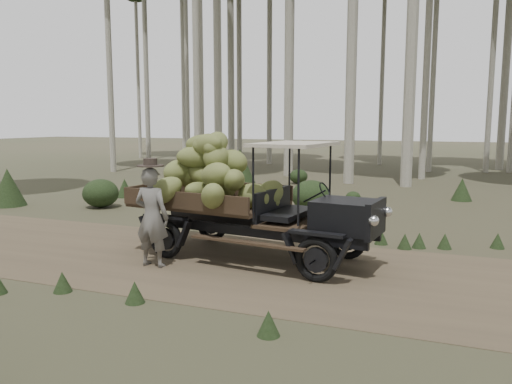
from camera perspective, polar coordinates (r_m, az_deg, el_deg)
ground at (r=8.22m, az=5.29°, el=-9.08°), size 120.00×120.00×0.00m
dirt_track at (r=8.22m, az=5.29°, el=-9.06°), size 70.00×4.00×0.01m
banana_truck at (r=8.91m, az=-2.87°, el=0.94°), size 4.69×2.39×2.31m
farmer at (r=8.47m, az=-11.82°, el=-2.69°), size 0.61×0.45×1.82m
undergrowth at (r=9.13m, az=1.95°, el=-3.88°), size 22.19×21.00×1.39m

